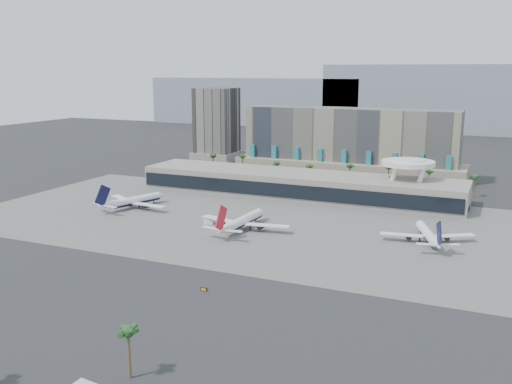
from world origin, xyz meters
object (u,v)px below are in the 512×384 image
at_px(airliner_centre, 242,221).
at_px(service_vehicle_b, 220,222).
at_px(airliner_right, 428,234).
at_px(service_vehicle_a, 208,222).
at_px(airliner_left, 134,201).
at_px(taxiway_sign, 204,289).

height_order(airliner_centre, service_vehicle_b, airliner_centre).
distance_m(airliner_centre, service_vehicle_b, 14.07).
height_order(airliner_right, service_vehicle_a, airliner_right).
distance_m(airliner_left, taxiway_sign, 113.54).
bearing_deg(airliner_right, service_vehicle_a, 166.73).
bearing_deg(taxiway_sign, airliner_centre, 101.92).
relative_size(airliner_left, airliner_centre, 0.94).
bearing_deg(airliner_left, airliner_right, 17.60).
xyz_separation_m(service_vehicle_a, service_vehicle_b, (4.20, 3.28, -0.16)).
bearing_deg(service_vehicle_b, taxiway_sign, -50.56).
distance_m(airliner_centre, service_vehicle_a, 17.34).
height_order(service_vehicle_a, taxiway_sign, service_vehicle_a).
relative_size(airliner_centre, taxiway_sign, 19.07).
height_order(airliner_left, airliner_centre, airliner_centre).
xyz_separation_m(airliner_left, service_vehicle_b, (51.15, -8.58, -2.72)).
xyz_separation_m(airliner_centre, airliner_right, (72.76, 12.61, -0.38)).
distance_m(service_vehicle_a, service_vehicle_b, 5.33).
bearing_deg(service_vehicle_b, service_vehicle_a, -126.09).
bearing_deg(service_vehicle_b, airliner_left, -173.64).
distance_m(airliner_right, service_vehicle_b, 85.99).
relative_size(service_vehicle_b, taxiway_sign, 1.43).
bearing_deg(airliner_right, taxiway_sign, -145.47).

